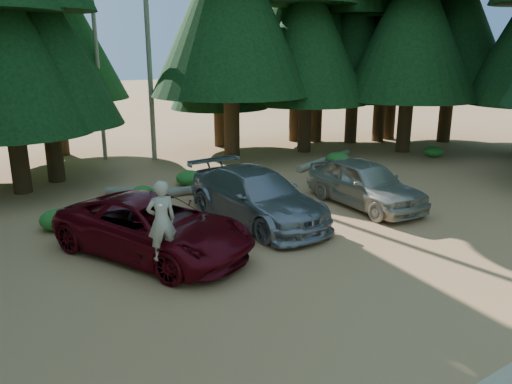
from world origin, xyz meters
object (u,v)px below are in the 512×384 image
(frisbee_player, at_px, (161,220))
(log_mid, at_px, (153,191))
(silver_minivan_center, at_px, (257,196))
(log_right, at_px, (325,160))
(red_pickup, at_px, (154,227))
(log_left, at_px, (178,192))
(silver_minivan_right, at_px, (365,183))

(frisbee_player, xyz_separation_m, log_mid, (2.70, 7.15, -1.41))
(silver_minivan_center, xyz_separation_m, log_right, (7.45, 5.18, -0.67))
(red_pickup, distance_m, log_left, 5.59)
(silver_minivan_center, height_order, log_left, silver_minivan_center)
(frisbee_player, height_order, log_mid, frisbee_player)
(silver_minivan_right, bearing_deg, log_right, 64.03)
(log_mid, xyz_separation_m, log_right, (9.02, 0.48, 0.01))
(red_pickup, relative_size, log_left, 1.26)
(silver_minivan_center, height_order, silver_minivan_right, silver_minivan_center)
(silver_minivan_center, relative_size, frisbee_player, 3.02)
(log_mid, relative_size, log_right, 0.75)
(silver_minivan_right, xyz_separation_m, log_left, (-4.91, 4.74, -0.66))
(log_left, bearing_deg, silver_minivan_center, -74.99)
(silver_minivan_center, relative_size, log_left, 1.27)
(log_left, relative_size, log_right, 0.93)
(silver_minivan_center, xyz_separation_m, log_mid, (-1.57, 4.70, -0.68))
(log_mid, height_order, log_right, log_right)
(silver_minivan_right, relative_size, log_right, 1.00)
(frisbee_player, bearing_deg, log_mid, -105.26)
(log_left, bearing_deg, red_pickup, -118.96)
(red_pickup, bearing_deg, silver_minivan_center, -12.44)
(silver_minivan_right, height_order, frisbee_player, frisbee_player)
(log_left, xyz_separation_m, log_mid, (-0.70, 0.71, -0.01))
(log_left, distance_m, log_right, 8.40)
(frisbee_player, distance_m, log_mid, 7.77)
(log_left, bearing_deg, log_right, 10.86)
(log_left, distance_m, log_mid, 1.00)
(frisbee_player, height_order, log_right, frisbee_player)
(log_right, bearing_deg, silver_minivan_center, -165.27)
(red_pickup, distance_m, silver_minivan_right, 7.83)
(silver_minivan_right, distance_m, log_mid, 7.85)
(red_pickup, bearing_deg, log_mid, 44.34)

